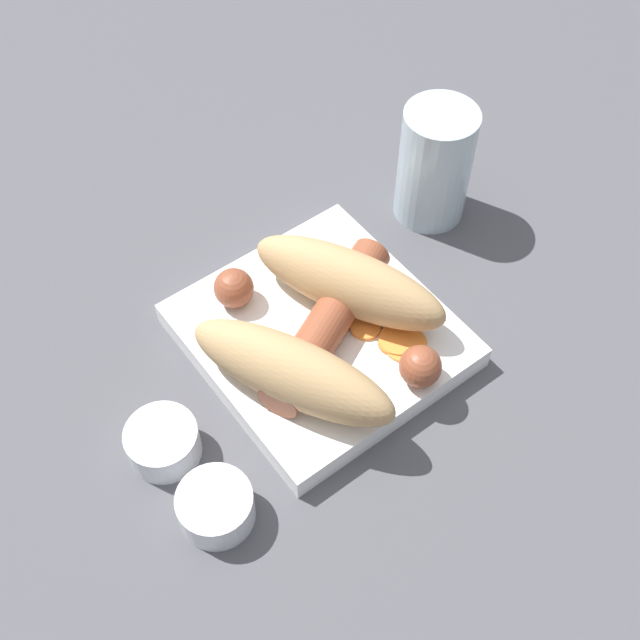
% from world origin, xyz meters
% --- Properties ---
extents(ground_plane, '(3.00, 3.00, 0.00)m').
position_xyz_m(ground_plane, '(0.00, 0.00, 0.00)').
color(ground_plane, '#4C4C51').
extents(food_tray, '(0.20, 0.19, 0.02)m').
position_xyz_m(food_tray, '(0.00, 0.00, 0.01)').
color(food_tray, white).
rests_on(food_tray, ground_plane).
extents(bread_roll, '(0.21, 0.20, 0.06)m').
position_xyz_m(bread_roll, '(0.02, -0.01, 0.05)').
color(bread_roll, tan).
rests_on(bread_roll, food_tray).
extents(sausage, '(0.18, 0.16, 0.03)m').
position_xyz_m(sausage, '(0.01, -0.00, 0.04)').
color(sausage, brown).
rests_on(sausage, food_tray).
extents(pickled_veggies, '(0.07, 0.06, 0.00)m').
position_xyz_m(pickled_veggies, '(0.04, 0.04, 0.03)').
color(pickled_veggies, orange).
rests_on(pickled_veggies, food_tray).
extents(condiment_cup_near, '(0.06, 0.06, 0.03)m').
position_xyz_m(condiment_cup_near, '(0.01, -0.15, 0.01)').
color(condiment_cup_near, silver).
rests_on(condiment_cup_near, ground_plane).
extents(condiment_cup_far, '(0.06, 0.06, 0.03)m').
position_xyz_m(condiment_cup_far, '(0.08, -0.15, 0.01)').
color(condiment_cup_far, silver).
rests_on(condiment_cup_far, ground_plane).
extents(drink_glass, '(0.07, 0.07, 0.11)m').
position_xyz_m(drink_glass, '(-0.06, 0.18, 0.06)').
color(drink_glass, silver).
rests_on(drink_glass, ground_plane).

